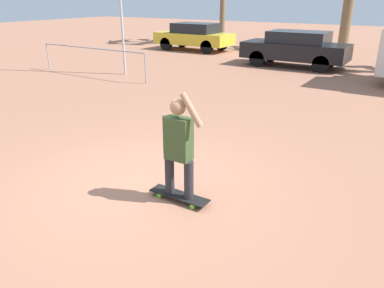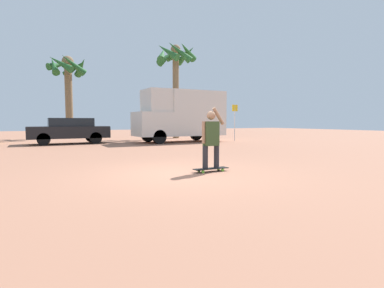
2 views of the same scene
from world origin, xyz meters
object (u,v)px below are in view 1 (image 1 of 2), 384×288
at_px(person_skateboarder, 179,143).
at_px(parked_car_black, 296,48).
at_px(parked_car_yellow, 194,36).
at_px(skateboard, 179,196).

distance_m(person_skateboarder, parked_car_black, 12.44).
xyz_separation_m(person_skateboarder, parked_car_black, (-2.23, 12.23, -0.12)).
bearing_deg(person_skateboarder, parked_car_yellow, 121.26).
relative_size(parked_car_black, parked_car_yellow, 1.02).
height_order(parked_car_black, parked_car_yellow, parked_car_black).
xyz_separation_m(skateboard, person_skateboarder, (-0.00, -0.00, 0.85)).
relative_size(person_skateboarder, parked_car_black, 0.36).
height_order(skateboard, parked_car_black, parked_car_black).
xyz_separation_m(parked_car_black, parked_car_yellow, (-6.51, 2.17, -0.00)).
bearing_deg(parked_car_yellow, skateboard, -58.74).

